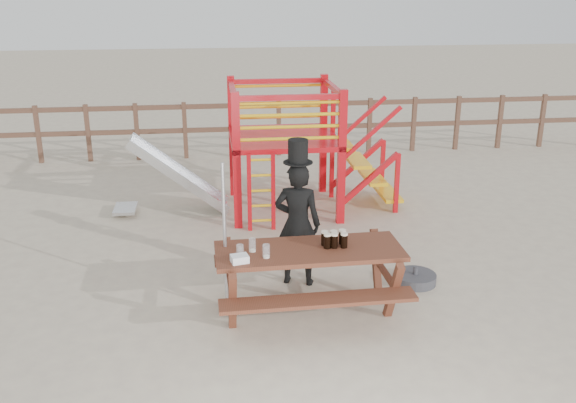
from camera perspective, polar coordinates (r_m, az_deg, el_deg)
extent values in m
plane|color=#C4B599|center=(7.50, 1.36, -9.88)|extent=(60.00, 60.00, 0.00)
cube|color=brown|center=(13.75, -2.93, 8.55)|extent=(15.00, 0.06, 0.10)
cube|color=brown|center=(13.85, -2.89, 6.50)|extent=(15.00, 0.06, 0.10)
cube|color=brown|center=(14.26, -21.32, 5.57)|extent=(0.09, 0.09, 1.20)
cube|color=brown|center=(14.04, -17.35, 5.82)|extent=(0.09, 0.09, 1.20)
cube|color=brown|center=(13.90, -13.28, 6.05)|extent=(0.09, 0.09, 1.20)
cube|color=brown|center=(13.83, -9.14, 6.25)|extent=(0.09, 0.09, 1.20)
cube|color=brown|center=(13.83, -4.97, 6.42)|extent=(0.09, 0.09, 1.20)
cube|color=brown|center=(13.90, -0.82, 6.56)|extent=(0.09, 0.09, 1.20)
cube|color=brown|center=(14.04, 3.27, 6.66)|extent=(0.09, 0.09, 1.20)
cube|color=brown|center=(14.25, 7.25, 6.73)|extent=(0.09, 0.09, 1.20)
cube|color=brown|center=(14.53, 11.11, 6.76)|extent=(0.09, 0.09, 1.20)
cube|color=brown|center=(14.87, 14.80, 6.77)|extent=(0.09, 0.09, 1.20)
cube|color=brown|center=(15.26, 18.31, 6.74)|extent=(0.09, 0.09, 1.20)
cube|color=brown|center=(15.71, 21.64, 6.70)|extent=(0.09, 0.09, 1.20)
cube|color=red|center=(9.64, -4.58, 3.54)|extent=(0.12, 0.12, 2.10)
cube|color=red|center=(9.84, 4.79, 3.85)|extent=(0.12, 0.12, 2.10)
cube|color=red|center=(11.19, -4.98, 5.74)|extent=(0.12, 0.12, 2.10)
cube|color=red|center=(11.36, 3.15, 5.98)|extent=(0.12, 0.12, 2.10)
cube|color=red|center=(10.44, -0.41, 5.67)|extent=(1.72, 1.72, 0.08)
cube|color=red|center=(9.50, 0.16, 9.24)|extent=(1.60, 0.08, 0.08)
cube|color=red|center=(11.06, -0.91, 10.67)|extent=(1.60, 0.08, 0.08)
cube|color=red|center=(10.22, -4.94, 9.88)|extent=(0.08, 1.60, 0.08)
cube|color=red|center=(10.40, 4.03, 10.07)|extent=(0.08, 1.60, 0.08)
cylinder|color=yellow|center=(9.62, 0.15, 5.60)|extent=(1.50, 0.05, 0.05)
cylinder|color=yellow|center=(11.17, -0.89, 7.52)|extent=(1.50, 0.05, 0.05)
cylinder|color=yellow|center=(9.58, 0.15, 6.65)|extent=(1.50, 0.05, 0.05)
cylinder|color=yellow|center=(11.14, -0.90, 8.43)|extent=(1.50, 0.05, 0.05)
cylinder|color=yellow|center=(9.54, 0.15, 7.70)|extent=(1.50, 0.05, 0.05)
cylinder|color=yellow|center=(11.11, -0.90, 9.34)|extent=(1.50, 0.05, 0.05)
cylinder|color=yellow|center=(9.51, 0.16, 8.77)|extent=(1.50, 0.05, 0.05)
cylinder|color=yellow|center=(11.08, -0.91, 10.26)|extent=(1.50, 0.05, 0.05)
cube|color=red|center=(9.64, -3.46, 0.76)|extent=(0.06, 0.06, 1.20)
cube|color=red|center=(9.67, -1.33, 0.85)|extent=(0.06, 0.06, 1.20)
cylinder|color=yellow|center=(9.80, -2.35, -1.69)|extent=(0.36, 0.04, 0.04)
cylinder|color=yellow|center=(9.72, -2.37, -0.37)|extent=(0.36, 0.04, 0.04)
cylinder|color=yellow|center=(9.64, -2.39, 0.97)|extent=(0.36, 0.04, 0.04)
cylinder|color=yellow|center=(9.57, -2.41, 2.34)|extent=(0.36, 0.04, 0.04)
cylinder|color=yellow|center=(9.50, -2.43, 3.72)|extent=(0.36, 0.04, 0.04)
cube|color=yellow|center=(10.62, 4.71, 5.17)|extent=(0.30, 0.90, 0.06)
cube|color=yellow|center=(10.75, 6.14, 3.65)|extent=(0.30, 0.90, 0.06)
cube|color=yellow|center=(10.90, 7.51, 2.17)|extent=(0.30, 0.90, 0.06)
cube|color=yellow|center=(11.06, 8.85, 0.73)|extent=(0.30, 0.90, 0.06)
cube|color=red|center=(10.41, 7.30, 2.05)|extent=(0.95, 0.08, 0.86)
cube|color=red|center=(11.25, 6.19, 3.40)|extent=(0.95, 0.08, 0.86)
cube|color=silver|center=(10.53, -9.63, 2.25)|extent=(1.53, 0.55, 1.21)
cube|color=silver|center=(10.26, -9.69, 2.03)|extent=(1.58, 0.04, 1.28)
cube|color=silver|center=(10.78, -9.59, 2.87)|extent=(1.58, 0.04, 1.28)
cube|color=silver|center=(10.78, -14.26, -0.61)|extent=(0.35, 0.55, 0.05)
cube|color=#602B1D|center=(7.15, 1.90, -4.42)|extent=(2.10, 0.82, 0.05)
cube|color=#602B1D|center=(6.78, 2.73, -8.76)|extent=(2.09, 0.34, 0.04)
cube|color=#602B1D|center=(7.79, 1.13, -4.86)|extent=(2.09, 0.34, 0.04)
cube|color=#602B1D|center=(7.23, -5.12, -7.76)|extent=(0.11, 1.25, 0.75)
cube|color=#602B1D|center=(7.51, 8.57, -6.82)|extent=(0.11, 1.25, 0.75)
imported|color=black|center=(7.89, 0.86, -2.04)|extent=(0.66, 0.53, 1.57)
cube|color=#0C8C2B|center=(7.94, 1.01, -0.45)|extent=(0.07, 0.03, 0.37)
cylinder|color=black|center=(7.63, 0.89, 3.51)|extent=(0.36, 0.36, 0.01)
cylinder|color=black|center=(7.60, 0.90, 4.54)|extent=(0.24, 0.24, 0.27)
cube|color=white|center=(7.69, 1.04, 5.46)|extent=(0.12, 0.04, 0.03)
cylinder|color=#B2B2B7|center=(7.20, -5.63, -3.38)|extent=(0.04, 0.04, 1.78)
cylinder|color=#39393E|center=(8.31, 11.22, -6.72)|extent=(0.53, 0.53, 0.12)
cylinder|color=#39393E|center=(8.26, 11.27, -6.02)|extent=(0.06, 0.06, 0.10)
cube|color=white|center=(6.81, -4.32, -5.10)|extent=(0.21, 0.18, 0.08)
cylinder|color=black|center=(7.14, 3.51, -3.60)|extent=(0.08, 0.08, 0.15)
cylinder|color=beige|center=(7.10, 3.52, -2.96)|extent=(0.08, 0.08, 0.02)
cylinder|color=black|center=(7.15, 4.13, -3.57)|extent=(0.08, 0.08, 0.15)
cylinder|color=beige|center=(7.12, 4.15, -2.93)|extent=(0.08, 0.08, 0.02)
cylinder|color=black|center=(7.17, 5.00, -3.54)|extent=(0.08, 0.08, 0.15)
cylinder|color=beige|center=(7.14, 5.02, -2.90)|extent=(0.08, 0.08, 0.02)
cylinder|color=black|center=(7.21, 3.27, -3.35)|extent=(0.08, 0.08, 0.15)
cylinder|color=beige|center=(7.18, 3.28, -2.72)|extent=(0.08, 0.08, 0.02)
cylinder|color=black|center=(7.23, 4.07, -3.32)|extent=(0.08, 0.08, 0.15)
cylinder|color=beige|center=(7.19, 4.08, -2.69)|extent=(0.08, 0.08, 0.02)
cylinder|color=black|center=(7.26, 4.84, -3.22)|extent=(0.08, 0.08, 0.15)
cylinder|color=beige|center=(7.23, 4.86, -2.59)|extent=(0.08, 0.08, 0.02)
cylinder|color=silver|center=(6.89, -1.95, -4.43)|extent=(0.08, 0.08, 0.15)
cylinder|color=beige|center=(6.92, -1.94, -4.93)|extent=(0.07, 0.07, 0.02)
cylinder|color=silver|center=(7.05, -3.19, -3.89)|extent=(0.08, 0.08, 0.15)
cylinder|color=beige|center=(7.08, -3.18, -4.38)|extent=(0.07, 0.07, 0.02)
cylinder|color=silver|center=(6.90, -4.28, -4.44)|extent=(0.08, 0.08, 0.15)
cylinder|color=beige|center=(6.93, -4.27, -4.93)|extent=(0.07, 0.07, 0.02)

